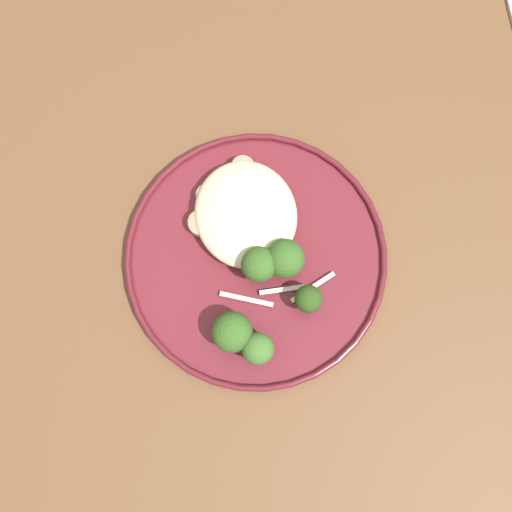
% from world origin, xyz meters
% --- Properties ---
extents(ground, '(6.00, 6.00, 0.00)m').
position_xyz_m(ground, '(0.00, 0.00, 0.00)').
color(ground, '#47423D').
extents(wooden_dining_table, '(1.40, 1.00, 0.74)m').
position_xyz_m(wooden_dining_table, '(0.00, 0.00, 0.66)').
color(wooden_dining_table, brown).
rests_on(wooden_dining_table, ground).
extents(dinner_plate, '(0.29, 0.29, 0.02)m').
position_xyz_m(dinner_plate, '(0.04, 0.02, 0.75)').
color(dinner_plate, maroon).
rests_on(dinner_plate, wooden_dining_table).
extents(noodle_bed, '(0.12, 0.11, 0.04)m').
position_xyz_m(noodle_bed, '(0.09, 0.02, 0.77)').
color(noodle_bed, beige).
rests_on(noodle_bed, dinner_plate).
extents(seared_scallop_half_hidden, '(0.03, 0.03, 0.02)m').
position_xyz_m(seared_scallop_half_hidden, '(0.14, 0.01, 0.76)').
color(seared_scallop_half_hidden, beige).
rests_on(seared_scallop_half_hidden, dinner_plate).
extents(seared_scallop_on_noodles, '(0.02, 0.02, 0.01)m').
position_xyz_m(seared_scallop_on_noodles, '(0.05, -0.01, 0.76)').
color(seared_scallop_on_noodles, '#DBB77A').
rests_on(seared_scallop_on_noodles, dinner_plate).
extents(seared_scallop_left_edge, '(0.02, 0.02, 0.02)m').
position_xyz_m(seared_scallop_left_edge, '(0.07, 0.00, 0.76)').
color(seared_scallop_left_edge, beige).
rests_on(seared_scallop_left_edge, dinner_plate).
extents(seared_scallop_large_seared, '(0.03, 0.03, 0.02)m').
position_xyz_m(seared_scallop_large_seared, '(0.09, 0.07, 0.76)').
color(seared_scallop_large_seared, beige).
rests_on(seared_scallop_large_seared, dinner_plate).
extents(seared_scallop_tilted_round, '(0.02, 0.02, 0.01)m').
position_xyz_m(seared_scallop_tilted_round, '(0.12, 0.05, 0.76)').
color(seared_scallop_tilted_round, beige).
rests_on(seared_scallop_tilted_round, dinner_plate).
extents(seared_scallop_front_small, '(0.02, 0.02, 0.01)m').
position_xyz_m(seared_scallop_front_small, '(0.09, 0.02, 0.76)').
color(seared_scallop_front_small, '#DBB77A').
rests_on(seared_scallop_front_small, dinner_plate).
extents(broccoli_floret_split_head, '(0.03, 0.03, 0.04)m').
position_xyz_m(broccoli_floret_split_head, '(-0.02, -0.02, 0.78)').
color(broccoli_floret_split_head, '#7A994C').
rests_on(broccoli_floret_split_head, dinner_plate).
extents(broccoli_floret_near_rim, '(0.03, 0.03, 0.05)m').
position_xyz_m(broccoli_floret_near_rim, '(-0.06, 0.04, 0.78)').
color(broccoli_floret_near_rim, '#89A356').
rests_on(broccoli_floret_near_rim, dinner_plate).
extents(broccoli_floret_front_edge, '(0.04, 0.04, 0.05)m').
position_xyz_m(broccoli_floret_front_edge, '(-0.03, 0.06, 0.78)').
color(broccoli_floret_front_edge, '#89A356').
rests_on(broccoli_floret_front_edge, dinner_plate).
extents(broccoli_floret_left_leaning, '(0.04, 0.04, 0.05)m').
position_xyz_m(broccoli_floret_left_leaning, '(0.03, -0.01, 0.78)').
color(broccoli_floret_left_leaning, '#7A994C').
rests_on(broccoli_floret_left_leaning, dinner_plate).
extents(broccoli_floret_small_sprig, '(0.04, 0.04, 0.05)m').
position_xyz_m(broccoli_floret_small_sprig, '(0.03, 0.02, 0.78)').
color(broccoli_floret_small_sprig, '#89A356').
rests_on(broccoli_floret_small_sprig, dinner_plate).
extents(onion_sliver_short_strip, '(0.01, 0.05, 0.00)m').
position_xyz_m(onion_sliver_short_strip, '(-0.00, 0.00, 0.75)').
color(onion_sliver_short_strip, silver).
rests_on(onion_sliver_short_strip, dinner_plate).
extents(onion_sliver_long_sliver, '(0.03, 0.06, 0.00)m').
position_xyz_m(onion_sliver_long_sliver, '(-0.00, 0.04, 0.75)').
color(onion_sliver_long_sliver, silver).
rests_on(onion_sliver_long_sliver, dinner_plate).
extents(onion_sliver_curled_piece, '(0.02, 0.05, 0.00)m').
position_xyz_m(onion_sliver_curled_piece, '(-0.01, -0.03, 0.75)').
color(onion_sliver_curled_piece, silver).
rests_on(onion_sliver_curled_piece, dinner_plate).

